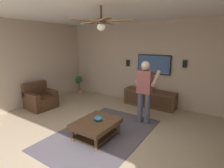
{
  "coord_description": "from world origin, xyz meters",
  "views": [
    {
      "loc": [
        -2.54,
        -2.15,
        2.08
      ],
      "look_at": [
        1.05,
        0.21,
        1.07
      ],
      "focal_mm": 28.24,
      "sensor_mm": 36.0,
      "label": 1
    }
  ],
  "objects_px": {
    "remote_white": "(101,119)",
    "ceiling_fan": "(101,23)",
    "person_standing": "(145,89)",
    "bowl": "(99,118)",
    "wall_speaker_right": "(128,63)",
    "coffee_table": "(96,126)",
    "media_console": "(149,98)",
    "tv": "(154,64)",
    "potted_plant_short": "(79,82)",
    "wall_speaker_left": "(185,64)",
    "vase_round": "(149,87)",
    "armchair": "(40,99)"
  },
  "relations": [
    {
      "from": "media_console",
      "to": "ceiling_fan",
      "type": "xyz_separation_m",
      "value": [
        -2.54,
        0.06,
        2.17
      ]
    },
    {
      "from": "media_console",
      "to": "wall_speaker_left",
      "type": "bearing_deg",
      "value": 104.82
    },
    {
      "from": "tv",
      "to": "wall_speaker_left",
      "type": "distance_m",
      "value": 0.96
    },
    {
      "from": "potted_plant_short",
      "to": "ceiling_fan",
      "type": "distance_m",
      "value": 4.26
    },
    {
      "from": "tv",
      "to": "potted_plant_short",
      "type": "distance_m",
      "value": 3.17
    },
    {
      "from": "coffee_table",
      "to": "media_console",
      "type": "distance_m",
      "value": 2.56
    },
    {
      "from": "tv",
      "to": "vase_round",
      "type": "xyz_separation_m",
      "value": [
        -0.21,
        0.04,
        -0.72
      ]
    },
    {
      "from": "bowl",
      "to": "vase_round",
      "type": "bearing_deg",
      "value": -4.03
    },
    {
      "from": "ceiling_fan",
      "to": "potted_plant_short",
      "type": "bearing_deg",
      "value": 51.3
    },
    {
      "from": "wall_speaker_left",
      "to": "coffee_table",
      "type": "bearing_deg",
      "value": 157.1
    },
    {
      "from": "tv",
      "to": "media_console",
      "type": "bearing_deg",
      "value": -0.0
    },
    {
      "from": "remote_white",
      "to": "vase_round",
      "type": "relative_size",
      "value": 0.68
    },
    {
      "from": "media_console",
      "to": "person_standing",
      "type": "distance_m",
      "value": 1.45
    },
    {
      "from": "wall_speaker_right",
      "to": "armchair",
      "type": "bearing_deg",
      "value": 139.9
    },
    {
      "from": "vase_round",
      "to": "wall_speaker_left",
      "type": "xyz_separation_m",
      "value": [
        0.22,
        -1.0,
        0.8
      ]
    },
    {
      "from": "wall_speaker_right",
      "to": "potted_plant_short",
      "type": "bearing_deg",
      "value": 101.86
    },
    {
      "from": "tv",
      "to": "bowl",
      "type": "distance_m",
      "value": 2.88
    },
    {
      "from": "bowl",
      "to": "remote_white",
      "type": "distance_m",
      "value": 0.06
    },
    {
      "from": "coffee_table",
      "to": "person_standing",
      "type": "bearing_deg",
      "value": -23.27
    },
    {
      "from": "wall_speaker_left",
      "to": "ceiling_fan",
      "type": "height_order",
      "value": "ceiling_fan"
    },
    {
      "from": "remote_white",
      "to": "ceiling_fan",
      "type": "xyz_separation_m",
      "value": [
        -0.1,
        -0.12,
        2.04
      ]
    },
    {
      "from": "vase_round",
      "to": "wall_speaker_right",
      "type": "bearing_deg",
      "value": 76.47
    },
    {
      "from": "tv",
      "to": "potted_plant_short",
      "type": "xyz_separation_m",
      "value": [
        -0.42,
        3.01,
        -0.87
      ]
    },
    {
      "from": "coffee_table",
      "to": "wall_speaker_right",
      "type": "height_order",
      "value": "wall_speaker_right"
    },
    {
      "from": "media_console",
      "to": "wall_speaker_left",
      "type": "height_order",
      "value": "wall_speaker_left"
    },
    {
      "from": "armchair",
      "to": "bowl",
      "type": "xyz_separation_m",
      "value": [
        -0.41,
        -2.71,
        0.17
      ]
    },
    {
      "from": "person_standing",
      "to": "wall_speaker_right",
      "type": "relative_size",
      "value": 7.45
    },
    {
      "from": "media_console",
      "to": "person_standing",
      "type": "relative_size",
      "value": 1.04
    },
    {
      "from": "coffee_table",
      "to": "vase_round",
      "type": "distance_m",
      "value": 2.61
    },
    {
      "from": "tv",
      "to": "bowl",
      "type": "height_order",
      "value": "tv"
    },
    {
      "from": "person_standing",
      "to": "ceiling_fan",
      "type": "relative_size",
      "value": 1.38
    },
    {
      "from": "media_console",
      "to": "vase_round",
      "type": "height_order",
      "value": "vase_round"
    },
    {
      "from": "media_console",
      "to": "tv",
      "type": "xyz_separation_m",
      "value": [
        0.24,
        -0.0,
        1.11
      ]
    },
    {
      "from": "tv",
      "to": "armchair",
      "type": "bearing_deg",
      "value": -51.72
    },
    {
      "from": "armchair",
      "to": "wall_speaker_right",
      "type": "height_order",
      "value": "wall_speaker_right"
    },
    {
      "from": "armchair",
      "to": "person_standing",
      "type": "height_order",
      "value": "person_standing"
    },
    {
      "from": "wall_speaker_right",
      "to": "media_console",
      "type": "bearing_deg",
      "value": -104.65
    },
    {
      "from": "potted_plant_short",
      "to": "ceiling_fan",
      "type": "height_order",
      "value": "ceiling_fan"
    },
    {
      "from": "potted_plant_short",
      "to": "wall_speaker_left",
      "type": "height_order",
      "value": "wall_speaker_left"
    },
    {
      "from": "bowl",
      "to": "remote_white",
      "type": "relative_size",
      "value": 1.37
    },
    {
      "from": "coffee_table",
      "to": "potted_plant_short",
      "type": "height_order",
      "value": "potted_plant_short"
    },
    {
      "from": "wall_speaker_right",
      "to": "coffee_table",
      "type": "bearing_deg",
      "value": -165.11
    },
    {
      "from": "bowl",
      "to": "ceiling_fan",
      "type": "relative_size",
      "value": 0.17
    },
    {
      "from": "person_standing",
      "to": "bowl",
      "type": "xyz_separation_m",
      "value": [
        -1.23,
        0.55,
        -0.49
      ]
    },
    {
      "from": "tv",
      "to": "wall_speaker_right",
      "type": "bearing_deg",
      "value": -90.77
    },
    {
      "from": "bowl",
      "to": "wall_speaker_right",
      "type": "distance_m",
      "value": 2.98
    },
    {
      "from": "vase_round",
      "to": "ceiling_fan",
      "type": "xyz_separation_m",
      "value": [
        -2.57,
        0.02,
        1.79
      ]
    },
    {
      "from": "person_standing",
      "to": "remote_white",
      "type": "xyz_separation_m",
      "value": [
        -1.2,
        0.52,
        -0.52
      ]
    },
    {
      "from": "potted_plant_short",
      "to": "wall_speaker_left",
      "type": "bearing_deg",
      "value": -83.84
    },
    {
      "from": "person_standing",
      "to": "wall_speaker_right",
      "type": "bearing_deg",
      "value": 40.84
    }
  ]
}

